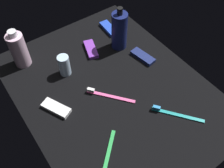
{
  "coord_description": "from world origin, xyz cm",
  "views": [
    {
      "loc": [
        -45.96,
        32.97,
        74.55
      ],
      "look_at": [
        0.0,
        0.0,
        3.0
      ],
      "focal_mm": 40.48,
      "sensor_mm": 36.0,
      "label": 1
    }
  ],
  "objects_px": {
    "toothbrush_green": "(107,160)",
    "snack_bar_navy": "(143,57)",
    "snack_bar_blue": "(109,28)",
    "toothbrush_pink": "(108,95)",
    "bodywash_bottle": "(19,50)",
    "toothbrush_teal": "(175,114)",
    "snack_bar_white": "(56,108)",
    "snack_bar_purple": "(91,49)",
    "lotion_bottle": "(119,31)",
    "deodorant_stick": "(64,65)"
  },
  "relations": [
    {
      "from": "toothbrush_green",
      "to": "snack_bar_navy",
      "type": "xyz_separation_m",
      "value": [
        0.27,
        -0.37,
        0.0
      ]
    },
    {
      "from": "toothbrush_green",
      "to": "lotion_bottle",
      "type": "bearing_deg",
      "value": -40.77
    },
    {
      "from": "snack_bar_navy",
      "to": "snack_bar_blue",
      "type": "bearing_deg",
      "value": -6.57
    },
    {
      "from": "toothbrush_pink",
      "to": "toothbrush_green",
      "type": "xyz_separation_m",
      "value": [
        -0.19,
        0.14,
        0.0
      ]
    },
    {
      "from": "lotion_bottle",
      "to": "toothbrush_pink",
      "type": "height_order",
      "value": "lotion_bottle"
    },
    {
      "from": "bodywash_bottle",
      "to": "snack_bar_blue",
      "type": "bearing_deg",
      "value": -94.59
    },
    {
      "from": "bodywash_bottle",
      "to": "deodorant_stick",
      "type": "distance_m",
      "value": 0.19
    },
    {
      "from": "toothbrush_green",
      "to": "snack_bar_navy",
      "type": "height_order",
      "value": "toothbrush_green"
    },
    {
      "from": "snack_bar_blue",
      "to": "toothbrush_green",
      "type": "bearing_deg",
      "value": 147.97
    },
    {
      "from": "bodywash_bottle",
      "to": "toothbrush_teal",
      "type": "distance_m",
      "value": 0.62
    },
    {
      "from": "toothbrush_pink",
      "to": "snack_bar_purple",
      "type": "relative_size",
      "value": 1.42
    },
    {
      "from": "toothbrush_green",
      "to": "snack_bar_white",
      "type": "xyz_separation_m",
      "value": [
        0.25,
        0.04,
        0.0
      ]
    },
    {
      "from": "toothbrush_teal",
      "to": "snack_bar_blue",
      "type": "relative_size",
      "value": 1.44
    },
    {
      "from": "toothbrush_green",
      "to": "snack_bar_purple",
      "type": "distance_m",
      "value": 0.48
    },
    {
      "from": "toothbrush_teal",
      "to": "snack_bar_blue",
      "type": "xyz_separation_m",
      "value": [
        0.5,
        -0.08,
        0.0
      ]
    },
    {
      "from": "snack_bar_purple",
      "to": "snack_bar_blue",
      "type": "distance_m",
      "value": 0.15
    },
    {
      "from": "snack_bar_blue",
      "to": "toothbrush_pink",
      "type": "bearing_deg",
      "value": 147.96
    },
    {
      "from": "lotion_bottle",
      "to": "snack_bar_blue",
      "type": "bearing_deg",
      "value": -13.39
    },
    {
      "from": "lotion_bottle",
      "to": "toothbrush_teal",
      "type": "relative_size",
      "value": 1.27
    },
    {
      "from": "lotion_bottle",
      "to": "toothbrush_green",
      "type": "bearing_deg",
      "value": 139.23
    },
    {
      "from": "toothbrush_pink",
      "to": "snack_bar_white",
      "type": "distance_m",
      "value": 0.19
    },
    {
      "from": "snack_bar_white",
      "to": "snack_bar_navy",
      "type": "bearing_deg",
      "value": -112.94
    },
    {
      "from": "lotion_bottle",
      "to": "snack_bar_purple",
      "type": "relative_size",
      "value": 1.82
    },
    {
      "from": "lotion_bottle",
      "to": "deodorant_stick",
      "type": "relative_size",
      "value": 2.19
    },
    {
      "from": "deodorant_stick",
      "to": "snack_bar_purple",
      "type": "distance_m",
      "value": 0.16
    },
    {
      "from": "bodywash_bottle",
      "to": "snack_bar_navy",
      "type": "relative_size",
      "value": 1.57
    },
    {
      "from": "toothbrush_pink",
      "to": "snack_bar_purple",
      "type": "xyz_separation_m",
      "value": [
        0.23,
        -0.08,
        0.0
      ]
    },
    {
      "from": "toothbrush_teal",
      "to": "snack_bar_navy",
      "type": "xyz_separation_m",
      "value": [
        0.27,
        -0.09,
        0.0
      ]
    },
    {
      "from": "deodorant_stick",
      "to": "toothbrush_teal",
      "type": "height_order",
      "value": "deodorant_stick"
    },
    {
      "from": "toothbrush_pink",
      "to": "snack_bar_purple",
      "type": "bearing_deg",
      "value": -18.45
    },
    {
      "from": "deodorant_stick",
      "to": "toothbrush_pink",
      "type": "distance_m",
      "value": 0.2
    },
    {
      "from": "toothbrush_teal",
      "to": "snack_bar_navy",
      "type": "distance_m",
      "value": 0.29
    },
    {
      "from": "bodywash_bottle",
      "to": "snack_bar_navy",
      "type": "distance_m",
      "value": 0.49
    },
    {
      "from": "lotion_bottle",
      "to": "snack_bar_blue",
      "type": "xyz_separation_m",
      "value": [
        0.11,
        -0.03,
        -0.08
      ]
    },
    {
      "from": "deodorant_stick",
      "to": "snack_bar_navy",
      "type": "bearing_deg",
      "value": -110.73
    },
    {
      "from": "lotion_bottle",
      "to": "snack_bar_purple",
      "type": "xyz_separation_m",
      "value": [
        0.05,
        0.11,
        -0.08
      ]
    },
    {
      "from": "deodorant_stick",
      "to": "toothbrush_pink",
      "type": "relative_size",
      "value": 0.59
    },
    {
      "from": "lotion_bottle",
      "to": "deodorant_stick",
      "type": "distance_m",
      "value": 0.26
    },
    {
      "from": "bodywash_bottle",
      "to": "snack_bar_blue",
      "type": "height_order",
      "value": "bodywash_bottle"
    },
    {
      "from": "toothbrush_green",
      "to": "snack_bar_blue",
      "type": "xyz_separation_m",
      "value": [
        0.5,
        -0.36,
        0.0
      ]
    },
    {
      "from": "toothbrush_pink",
      "to": "snack_bar_blue",
      "type": "height_order",
      "value": "toothbrush_pink"
    },
    {
      "from": "bodywash_bottle",
      "to": "snack_bar_purple",
      "type": "height_order",
      "value": "bodywash_bottle"
    },
    {
      "from": "toothbrush_green",
      "to": "snack_bar_navy",
      "type": "bearing_deg",
      "value": -53.75
    },
    {
      "from": "toothbrush_pink",
      "to": "snack_bar_blue",
      "type": "bearing_deg",
      "value": -35.83
    },
    {
      "from": "bodywash_bottle",
      "to": "toothbrush_green",
      "type": "bearing_deg",
      "value": -175.65
    },
    {
      "from": "toothbrush_green",
      "to": "toothbrush_teal",
      "type": "xyz_separation_m",
      "value": [
        -0.0,
        -0.28,
        0.0
      ]
    },
    {
      "from": "bodywash_bottle",
      "to": "toothbrush_pink",
      "type": "relative_size",
      "value": 1.1
    },
    {
      "from": "toothbrush_teal",
      "to": "snack_bar_white",
      "type": "height_order",
      "value": "toothbrush_teal"
    },
    {
      "from": "snack_bar_purple",
      "to": "snack_bar_navy",
      "type": "relative_size",
      "value": 1.0
    },
    {
      "from": "lotion_bottle",
      "to": "toothbrush_pink",
      "type": "bearing_deg",
      "value": 134.79
    }
  ]
}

